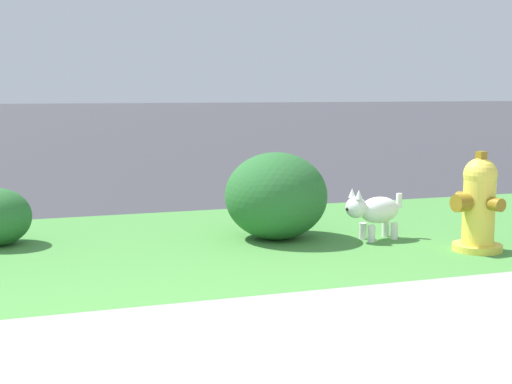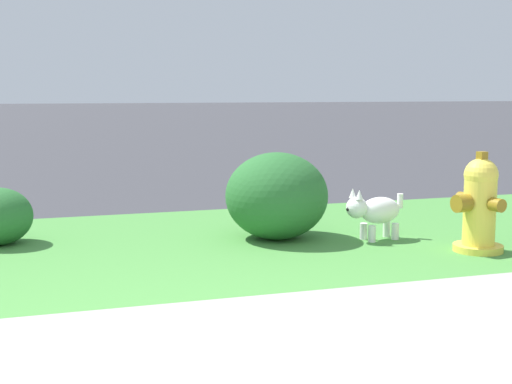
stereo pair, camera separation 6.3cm
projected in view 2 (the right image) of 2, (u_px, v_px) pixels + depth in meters
The scene contains 4 objects.
grass_verge at pixel (111, 249), 4.92m from camera, with size 18.00×2.78×0.01m, color #47893D.
fire_hydrant_by_grass_verge at pixel (479, 205), 4.81m from camera, with size 0.38×0.41×0.69m.
small_white_dog at pixel (375, 211), 5.20m from camera, with size 0.49×0.24×0.39m.
shrub_bush_far_verge at pixel (277, 196), 5.24m from camera, with size 0.76×0.76×0.64m.
Camera 2 is at (-0.50, -2.21, 1.09)m, focal length 50.00 mm.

